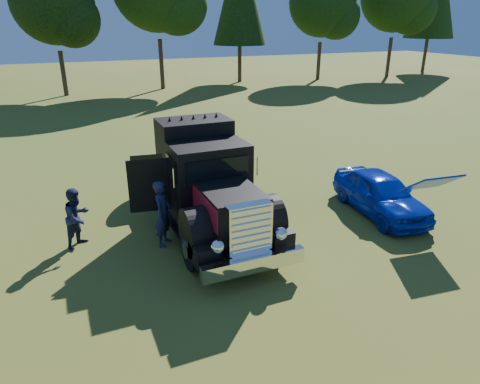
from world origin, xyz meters
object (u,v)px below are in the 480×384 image
at_px(hotrod_coupe, 381,193).
at_px(spectator_near, 163,213).
at_px(spectator_far, 77,217).
at_px(diamond_t_truck, 205,185).

distance_m(hotrod_coupe, spectator_near, 6.73).
relative_size(spectator_near, spectator_far, 1.11).
bearing_deg(spectator_near, hotrod_coupe, -62.72).
height_order(diamond_t_truck, spectator_near, diamond_t_truck).
relative_size(hotrod_coupe, spectator_near, 2.32).
xyz_separation_m(hotrod_coupe, spectator_near, (-6.69, 0.66, 0.25)).
distance_m(hotrod_coupe, spectator_far, 8.92).
height_order(spectator_near, spectator_far, spectator_near).
relative_size(diamond_t_truck, spectator_near, 3.95).
distance_m(spectator_near, spectator_far, 2.27).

